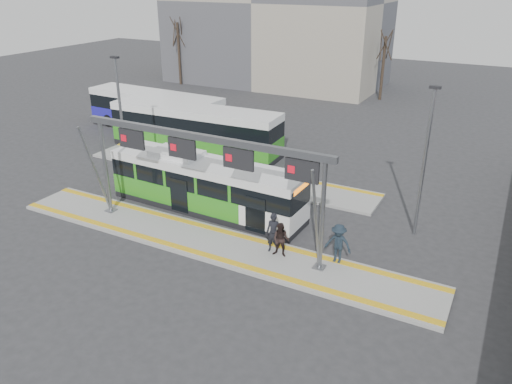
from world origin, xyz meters
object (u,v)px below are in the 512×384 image
gantry (203,157)px  passenger_c (338,244)px  hero_bus (205,185)px  passenger_b (281,240)px  passenger_a (274,233)px

gantry → passenger_c: gantry is taller
hero_bus → gantry: bearing=-55.2°
gantry → passenger_b: size_ratio=8.01×
hero_bus → passenger_c: 8.52m
gantry → passenger_a: 4.72m
gantry → passenger_b: bearing=2.2°
hero_bus → passenger_c: hero_bus is taller
passenger_b → passenger_c: bearing=8.0°
gantry → hero_bus: gantry is taller
hero_bus → passenger_a: size_ratio=5.90×
hero_bus → passenger_a: bearing=-23.9°
passenger_a → passenger_c: size_ratio=1.03×
hero_bus → passenger_a: 5.94m
gantry → passenger_a: gantry is taller
passenger_c → passenger_a: bearing=-170.5°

